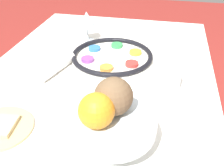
% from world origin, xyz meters
% --- Properties ---
extents(dining_table, '(1.47, 0.90, 0.76)m').
position_xyz_m(dining_table, '(0.00, 0.00, 0.38)').
color(dining_table, white).
rests_on(dining_table, ground_plane).
extents(seder_plate, '(0.35, 0.35, 0.03)m').
position_xyz_m(seder_plate, '(-0.21, 0.03, 0.77)').
color(seder_plate, white).
rests_on(seder_plate, dining_table).
extents(wine_glass, '(0.08, 0.08, 0.15)m').
position_xyz_m(wine_glass, '(-0.38, -0.13, 0.86)').
color(wine_glass, silver).
rests_on(wine_glass, dining_table).
extents(fruit_stand, '(0.22, 0.22, 0.10)m').
position_xyz_m(fruit_stand, '(0.29, 0.14, 0.84)').
color(fruit_stand, silver).
rests_on(fruit_stand, dining_table).
extents(orange_fruit, '(0.09, 0.09, 0.09)m').
position_xyz_m(orange_fruit, '(0.32, 0.11, 0.90)').
color(orange_fruit, orange).
rests_on(orange_fruit, fruit_stand).
extents(coconut, '(0.10, 0.10, 0.10)m').
position_xyz_m(coconut, '(0.26, 0.13, 0.91)').
color(coconut, brown).
rests_on(coconut, fruit_stand).
extents(bread_plate, '(0.19, 0.19, 0.02)m').
position_xyz_m(bread_plate, '(0.28, -0.20, 0.76)').
color(bread_plate, tan).
rests_on(bread_plate, dining_table).
extents(napkin_roll, '(0.20, 0.09, 0.04)m').
position_xyz_m(napkin_roll, '(-0.07, -0.16, 0.78)').
color(napkin_roll, white).
rests_on(napkin_roll, dining_table).
extents(cup_near, '(0.06, 0.06, 0.08)m').
position_xyz_m(cup_near, '(-0.04, 0.28, 0.80)').
color(cup_near, silver).
rests_on(cup_near, dining_table).
extents(spoon, '(0.17, 0.08, 0.01)m').
position_xyz_m(spoon, '(-0.04, -0.20, 0.76)').
color(spoon, silver).
rests_on(spoon, dining_table).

